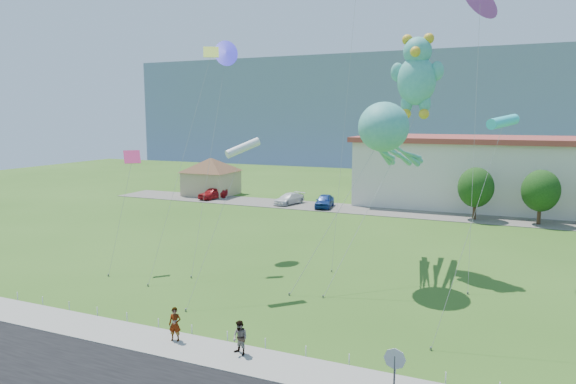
% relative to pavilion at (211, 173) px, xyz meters
% --- Properties ---
extents(ground, '(160.00, 160.00, 0.00)m').
position_rel_pavilion_xyz_m(ground, '(24.00, -38.00, -3.02)').
color(ground, '#2F5718').
rests_on(ground, ground).
extents(sidewalk, '(80.00, 2.50, 0.10)m').
position_rel_pavilion_xyz_m(sidewalk, '(24.00, -40.75, -2.97)').
color(sidewalk, gray).
rests_on(sidewalk, ground).
extents(parking_strip, '(70.00, 6.00, 0.06)m').
position_rel_pavilion_xyz_m(parking_strip, '(24.00, -3.00, -2.99)').
color(parking_strip, '#59544C').
rests_on(parking_strip, ground).
extents(hill_ridge, '(160.00, 50.00, 25.00)m').
position_rel_pavilion_xyz_m(hill_ridge, '(24.00, 82.00, 9.48)').
color(hill_ridge, slate).
rests_on(hill_ridge, ground).
extents(pavilion, '(9.20, 9.20, 5.00)m').
position_rel_pavilion_xyz_m(pavilion, '(0.00, 0.00, 0.00)').
color(pavilion, tan).
rests_on(pavilion, ground).
extents(stop_sign, '(0.80, 0.07, 2.50)m').
position_rel_pavilion_xyz_m(stop_sign, '(33.50, -42.21, -1.15)').
color(stop_sign, slate).
rests_on(stop_sign, ground).
extents(rope_fence, '(26.05, 0.05, 0.50)m').
position_rel_pavilion_xyz_m(rope_fence, '(24.00, -39.30, -2.77)').
color(rope_fence, white).
rests_on(rope_fence, ground).
extents(tree_near, '(3.60, 3.60, 5.47)m').
position_rel_pavilion_xyz_m(tree_near, '(34.00, -4.00, 0.36)').
color(tree_near, '#3F2B19').
rests_on(tree_near, ground).
extents(tree_mid, '(3.60, 3.60, 5.47)m').
position_rel_pavilion_xyz_m(tree_mid, '(40.00, -4.00, 0.36)').
color(tree_mid, '#3F2B19').
rests_on(tree_mid, ground).
extents(pedestrian_left, '(0.67, 0.54, 1.61)m').
position_rel_pavilion_xyz_m(pedestrian_left, '(22.80, -40.38, -2.12)').
color(pedestrian_left, gray).
rests_on(pedestrian_left, sidewalk).
extents(pedestrian_right, '(0.89, 0.79, 1.55)m').
position_rel_pavilion_xyz_m(pedestrian_right, '(26.31, -40.44, -2.15)').
color(pedestrian_right, gray).
rests_on(pedestrian_right, sidewalk).
extents(parked_car_red, '(2.71, 4.60, 1.47)m').
position_rel_pavilion_xyz_m(parked_car_red, '(2.11, -3.07, -2.23)').
color(parked_car_red, '#A71419').
rests_on(parked_car_red, parking_strip).
extents(parked_car_white, '(3.03, 4.84, 1.31)m').
position_rel_pavilion_xyz_m(parked_car_white, '(12.73, -2.96, -2.31)').
color(parked_car_white, silver).
rests_on(parked_car_white, parking_strip).
extents(parked_car_blue, '(2.44, 4.67, 1.51)m').
position_rel_pavilion_xyz_m(parked_car_blue, '(17.45, -3.45, -2.21)').
color(parked_car_blue, navy).
rests_on(parked_car_blue, parking_strip).
extents(octopus_kite, '(5.94, 11.91, 11.51)m').
position_rel_pavilion_xyz_m(octopus_kite, '(29.59, -26.26, 6.21)').
color(octopus_kite, teal).
rests_on(octopus_kite, ground).
extents(teddy_bear_kite, '(5.36, 10.04, 16.13)m').
position_rel_pavilion_xyz_m(teddy_bear_kite, '(30.76, -23.08, 10.42)').
color(teddy_bear_kite, teal).
rests_on(teddy_bear_kite, ground).
extents(small_kite_yellow, '(1.29, 8.19, 15.61)m').
position_rel_pavilion_xyz_m(small_kite_yellow, '(16.75, -27.83, 10.11)').
color(small_kite_yellow, '#B9DE34').
rests_on(small_kite_yellow, ground).
extents(small_kite_cyan, '(2.74, 4.30, 10.80)m').
position_rel_pavilion_xyz_m(small_kite_cyan, '(36.47, -33.39, 7.25)').
color(small_kite_cyan, '#2FD7D7').
rests_on(small_kite_cyan, ground).
extents(small_kite_pink, '(1.29, 3.47, 8.25)m').
position_rel_pavilion_xyz_m(small_kite_pink, '(12.74, -31.18, 4.08)').
color(small_kite_pink, '#DD316A').
rests_on(small_kite_pink, ground).
extents(small_kite_white, '(1.41, 5.96, 9.17)m').
position_rel_pavilion_xyz_m(small_kite_white, '(22.12, -32.18, 5.64)').
color(small_kite_white, white).
rests_on(small_kite_white, ground).
extents(small_kite_blue, '(2.70, 8.90, 16.18)m').
position_rel_pavilion_xyz_m(small_kite_blue, '(16.26, -23.85, 12.11)').
color(small_kite_blue, '#312AEE').
rests_on(small_kite_blue, ground).
extents(small_kite_purple, '(1.80, 6.99, 18.87)m').
position_rel_pavilion_xyz_m(small_kite_purple, '(34.55, -21.86, 14.71)').
color(small_kite_purple, purple).
rests_on(small_kite_purple, ground).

